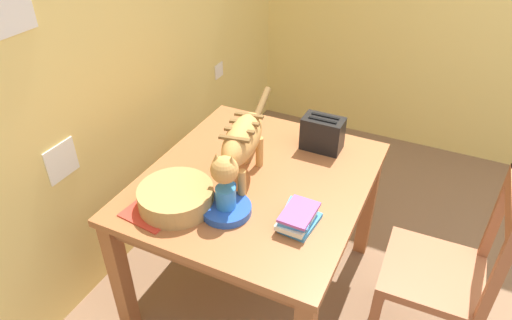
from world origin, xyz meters
name	(u,v)px	position (x,y,z in m)	size (l,w,h in m)	color
wall_rear	(94,39)	(0.00, 2.21, 1.25)	(4.30, 0.11, 2.50)	#F1D273
dining_table	(256,193)	(-0.01, 1.38, 0.63)	(1.12, 0.99, 0.72)	#A35F34
cat	(241,144)	(-0.07, 1.42, 0.93)	(0.70, 0.20, 0.30)	#CB9049
saucer_bowl	(226,209)	(-0.27, 1.38, 0.74)	(0.21, 0.21, 0.03)	blue
coffee_mug	(226,197)	(-0.27, 1.38, 0.80)	(0.13, 0.08, 0.09)	#327FC3
magazine	(158,207)	(-0.37, 1.66, 0.73)	(0.26, 0.21, 0.01)	red
book_stack	(298,218)	(-0.22, 1.09, 0.76)	(0.20, 0.15, 0.07)	#3885C3
wicker_basket	(176,197)	(-0.33, 1.60, 0.77)	(0.32, 0.32, 0.09)	tan
toaster	(323,134)	(0.37, 1.19, 0.81)	(0.12, 0.20, 0.18)	black
wooden_chair_near	(444,273)	(0.04, 0.50, 0.46)	(0.43, 0.43, 0.94)	#A05A37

